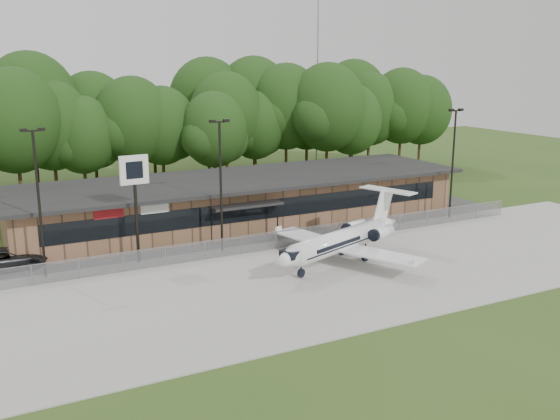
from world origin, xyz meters
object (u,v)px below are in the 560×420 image
suv (4,259)px  pole_sign (135,181)px  business_jet (343,241)px  terminal (242,199)px

suv → pole_sign: bearing=-112.1°
pole_sign → suv: bearing=159.9°
pole_sign → business_jet: bearing=-31.5°
business_jet → pole_sign: (-13.29, 6.97, 4.38)m
terminal → pole_sign: (-11.47, -7.14, 3.91)m
suv → pole_sign: size_ratio=0.74×
business_jet → suv: 24.22m
terminal → pole_sign: pole_sign is taller
terminal → suv: 20.95m
business_jet → pole_sign: size_ratio=1.76×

